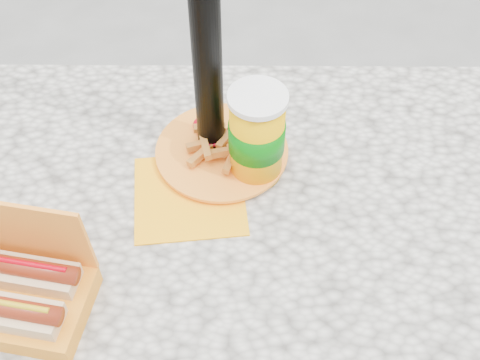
{
  "coord_description": "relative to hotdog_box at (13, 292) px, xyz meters",
  "views": [
    {
      "loc": [
        0.06,
        -0.62,
        1.59
      ],
      "look_at": [
        0.05,
        0.04,
        0.8
      ],
      "focal_mm": 45.0,
      "sensor_mm": 36.0,
      "label": 1
    }
  ],
  "objects": [
    {
      "name": "picnic_table",
      "position": [
        0.28,
        0.17,
        -0.15
      ],
      "size": [
        1.2,
        0.8,
        0.75
      ],
      "color": "beige",
      "rests_on": "ground"
    },
    {
      "name": "soda_cup",
      "position": [
        0.37,
        0.27,
        0.05
      ],
      "size": [
        0.1,
        0.1,
        0.19
      ],
      "rotation": [
        0.0,
        0.0,
        0.28
      ],
      "color": "#EBA200",
      "rests_on": "picnic_table"
    },
    {
      "name": "hotdog_box",
      "position": [
        0.0,
        0.0,
        0.0
      ],
      "size": [
        0.24,
        0.18,
        0.18
      ],
      "rotation": [
        0.0,
        0.0,
        -0.17
      ],
      "color": "orange",
      "rests_on": "picnic_table"
    },
    {
      "name": "fries_plate",
      "position": [
        0.3,
        0.31,
        -0.03
      ],
      "size": [
        0.29,
        0.33,
        0.05
      ],
      "rotation": [
        0.0,
        0.0,
        -0.22
      ],
      "color": "#FFA50E",
      "rests_on": "picnic_table"
    }
  ]
}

